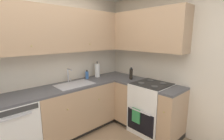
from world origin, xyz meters
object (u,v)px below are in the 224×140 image
dishwasher (13,130)px  paper_towel_roll (97,70)px  oil_bottle (131,74)px  oven_range (151,107)px  soap_bottle (87,75)px

dishwasher → paper_towel_roll: (1.66, 0.16, 0.62)m
paper_towel_roll → oil_bottle: size_ratio=1.43×
oven_range → soap_bottle: (-0.63, 1.13, 0.53)m
paper_towel_roll → oil_bottle: (0.37, -0.62, -0.03)m
paper_towel_roll → oil_bottle: bearing=-59.6°
oven_range → oil_bottle: (-0.02, 0.48, 0.56)m
oven_range → paper_towel_roll: bearing=109.1°
dishwasher → oil_bottle: bearing=-12.9°
soap_bottle → paper_towel_roll: size_ratio=0.52×
dishwasher → oil_bottle: 2.16m
dishwasher → soap_bottle: soap_bottle is taller
soap_bottle → oven_range: bearing=-60.7°
oven_range → oil_bottle: size_ratio=4.50×
soap_bottle → paper_towel_roll: bearing=-4.6°
dishwasher → oil_bottle: oil_bottle is taller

